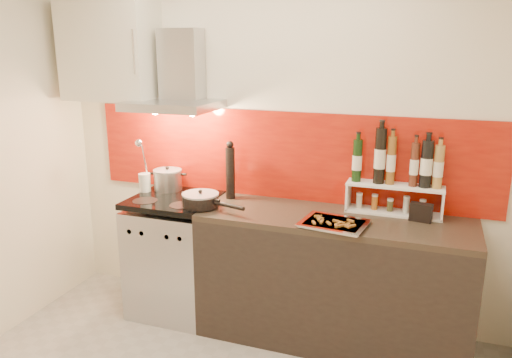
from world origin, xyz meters
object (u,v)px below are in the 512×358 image
at_px(range_stove, 176,256).
at_px(pepper_mill, 230,171).
at_px(counter, 332,279).
at_px(baking_tray, 334,223).
at_px(stock_pot, 168,180).
at_px(saute_pan, 201,200).

bearing_deg(range_stove, pepper_mill, 21.28).
distance_m(counter, pepper_mill, 1.05).
bearing_deg(counter, baking_tray, -80.90).
bearing_deg(counter, stock_pot, 173.25).
bearing_deg(pepper_mill, baking_tray, -20.81).
xyz_separation_m(counter, baking_tray, (0.03, -0.17, 0.47)).
distance_m(counter, stock_pot, 1.45).
height_order(counter, stock_pot, stock_pot).
relative_size(range_stove, counter, 0.51).
bearing_deg(pepper_mill, range_stove, -158.72).
bearing_deg(pepper_mill, saute_pan, -111.12).
distance_m(range_stove, pepper_mill, 0.79).
xyz_separation_m(counter, saute_pan, (-0.91, -0.12, 0.51)).
relative_size(stock_pot, saute_pan, 0.44).
bearing_deg(stock_pot, range_stove, -50.48).
bearing_deg(saute_pan, range_stove, 157.37).
distance_m(pepper_mill, baking_tray, 0.91).
bearing_deg(saute_pan, baking_tray, -2.68).
height_order(range_stove, counter, range_stove).
height_order(stock_pot, saute_pan, stock_pot).
relative_size(range_stove, baking_tray, 2.07).
xyz_separation_m(range_stove, counter, (1.20, 0.00, 0.01)).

